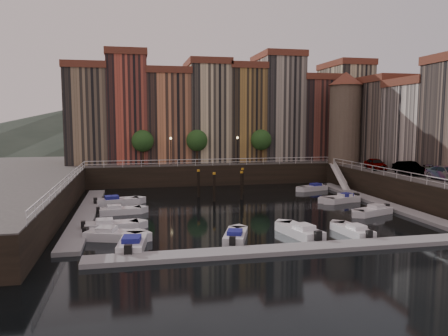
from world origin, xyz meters
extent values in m
plane|color=black|center=(0.00, 0.00, 0.00)|extent=(200.00, 200.00, 0.00)
cube|color=black|center=(0.00, 26.00, 1.50)|extent=(80.00, 20.00, 3.00)
cube|color=gray|center=(-16.20, -1.00, 0.17)|extent=(2.00, 28.00, 0.35)
cube|color=gray|center=(16.20, -1.00, 0.17)|extent=(2.00, 28.00, 0.35)
cube|color=gray|center=(0.00, -17.00, 0.17)|extent=(30.00, 2.00, 0.35)
cone|color=#2D382D|center=(-30.00, 110.00, 7.00)|extent=(80.00, 80.00, 14.00)
cone|color=#2D382D|center=(5.00, 110.00, 9.00)|extent=(100.00, 100.00, 18.00)
cone|color=#2D382D|center=(40.00, 110.00, 6.00)|extent=(70.00, 70.00, 12.00)
cube|color=#897457|center=(-18.00, 23.50, 10.00)|extent=(6.00, 10.00, 14.00)
cube|color=brown|center=(-18.00, 23.50, 17.50)|extent=(6.30, 10.30, 1.00)
cube|color=#BE4F3C|center=(-12.10, 23.50, 11.00)|extent=(5.80, 10.00, 16.00)
cube|color=brown|center=(-12.10, 23.50, 19.50)|extent=(6.10, 10.30, 1.00)
cube|color=tan|center=(-5.95, 23.50, 9.75)|extent=(6.50, 10.00, 13.50)
cube|color=brown|center=(-5.95, 23.50, 17.00)|extent=(6.80, 10.30, 1.00)
cube|color=beige|center=(0.40, 23.50, 10.50)|extent=(6.20, 10.00, 15.00)
cube|color=brown|center=(0.40, 23.50, 18.50)|extent=(6.50, 10.30, 1.00)
cube|color=#A67D3D|center=(6.30, 23.50, 10.25)|extent=(5.60, 10.00, 14.50)
cube|color=brown|center=(6.30, 23.50, 18.00)|extent=(5.90, 10.30, 1.00)
cube|color=#A99E8D|center=(12.30, 23.50, 11.25)|extent=(6.40, 10.00, 16.50)
cube|color=brown|center=(12.30, 23.50, 20.00)|extent=(6.70, 10.30, 1.00)
cube|color=brown|center=(18.50, 23.50, 9.50)|extent=(6.00, 10.00, 13.00)
cube|color=brown|center=(18.50, 23.50, 16.50)|extent=(6.30, 10.30, 1.00)
cube|color=#C4B790|center=(24.45, 23.50, 10.75)|extent=(5.90, 10.00, 15.50)
cube|color=brown|center=(24.45, 23.50, 19.00)|extent=(6.20, 10.30, 1.00)
cube|color=#706154|center=(26.50, 12.00, 9.00)|extent=(9.00, 8.00, 12.00)
cube|color=brown|center=(26.50, 12.00, 15.50)|extent=(9.30, 8.30, 1.00)
cube|color=beige|center=(26.50, 4.00, 8.50)|extent=(9.00, 8.00, 11.00)
cube|color=brown|center=(26.50, 4.00, 14.50)|extent=(9.30, 8.30, 1.00)
cylinder|color=#6B5B4C|center=(20.00, 14.50, 9.00)|extent=(4.60, 4.60, 12.00)
cone|color=brown|center=(20.00, 14.50, 15.80)|extent=(5.20, 5.20, 2.00)
cylinder|color=black|center=(-10.00, 18.20, 4.20)|extent=(0.30, 0.30, 2.40)
sphere|color=#1E4719|center=(-10.00, 18.20, 6.60)|extent=(3.20, 3.20, 3.20)
cylinder|color=black|center=(-2.00, 18.20, 4.20)|extent=(0.30, 0.30, 2.40)
sphere|color=#1E4719|center=(-2.00, 18.20, 6.60)|extent=(3.20, 3.20, 3.20)
cylinder|color=black|center=(8.00, 18.20, 4.20)|extent=(0.30, 0.30, 2.40)
sphere|color=#1E4719|center=(8.00, 18.20, 6.60)|extent=(3.20, 3.20, 3.20)
cylinder|color=black|center=(-6.00, 17.20, 5.00)|extent=(0.12, 0.12, 4.00)
sphere|color=#FFD88C|center=(-6.00, 17.20, 7.00)|extent=(0.36, 0.36, 0.36)
cylinder|color=black|center=(4.00, 17.20, 5.00)|extent=(0.12, 0.12, 4.00)
sphere|color=#FFD88C|center=(4.00, 17.20, 7.00)|extent=(0.36, 0.36, 0.36)
cube|color=white|center=(0.00, 16.00, 3.95)|extent=(36.00, 0.08, 0.08)
cube|color=white|center=(0.00, 16.00, 3.50)|extent=(36.00, 0.06, 0.06)
cube|color=white|center=(18.00, -1.00, 3.95)|extent=(0.08, 34.00, 0.08)
cube|color=white|center=(18.00, -1.00, 3.50)|extent=(0.06, 34.00, 0.06)
cube|color=white|center=(-18.00, -1.00, 3.95)|extent=(0.08, 34.00, 0.08)
cube|color=white|center=(-18.00, -1.00, 3.50)|extent=(0.06, 34.00, 0.06)
cube|color=white|center=(17.10, 10.00, 1.75)|extent=(2.78, 8.26, 2.81)
cube|color=white|center=(17.10, 10.00, 2.25)|extent=(1.93, 8.32, 3.65)
cylinder|color=black|center=(-2.06, 3.78, 1.50)|extent=(0.32, 0.32, 3.60)
cylinder|color=#C68417|center=(-2.06, 3.78, 3.35)|extent=(0.36, 0.36, 0.25)
cylinder|color=black|center=(-3.45, 7.05, 1.50)|extent=(0.32, 0.32, 3.60)
cylinder|color=#C68417|center=(-3.45, 7.05, 3.35)|extent=(0.36, 0.36, 0.25)
cylinder|color=black|center=(1.44, 4.35, 1.50)|extent=(0.32, 0.32, 3.60)
cylinder|color=#C68417|center=(1.44, 4.35, 3.35)|extent=(0.36, 0.36, 0.25)
cylinder|color=black|center=(2.42, 7.76, 1.50)|extent=(0.32, 0.32, 3.60)
cylinder|color=#C68417|center=(2.42, 7.76, 3.35)|extent=(0.36, 0.36, 0.25)
cube|color=silver|center=(-13.05, -11.09, 0.31)|extent=(4.92, 3.17, 0.78)
cube|color=silver|center=(-13.64, -10.88, 0.78)|extent=(1.79, 1.66, 0.52)
cube|color=black|center=(-15.32, -10.31, 0.57)|extent=(0.51, 0.61, 0.73)
cube|color=silver|center=(-13.37, -7.81, 0.31)|extent=(4.69, 2.11, 0.78)
cube|color=silver|center=(-13.99, -7.86, 0.78)|extent=(1.55, 1.35, 0.52)
cube|color=black|center=(-15.75, -8.00, 0.57)|extent=(0.40, 0.55, 0.73)
cube|color=silver|center=(-12.83, -1.17, 0.29)|extent=(4.38, 2.16, 0.72)
cube|color=silver|center=(-13.40, -1.25, 0.72)|extent=(1.48, 1.31, 0.48)
cube|color=black|center=(-15.01, -1.46, 0.53)|extent=(0.39, 0.52, 0.67)
cube|color=silver|center=(-13.24, 4.02, 0.32)|extent=(4.97, 2.67, 0.80)
cube|color=navy|center=(-13.88, 3.90, 0.80)|extent=(1.71, 1.54, 0.54)
cube|color=black|center=(-15.67, 3.56, 0.59)|extent=(0.47, 0.60, 0.75)
cube|color=silver|center=(12.43, -6.78, 0.30)|extent=(4.68, 3.12, 0.74)
cube|color=silver|center=(12.98, -6.57, 0.74)|extent=(1.72, 1.60, 0.50)
cube|color=black|center=(14.56, -5.97, 0.55)|extent=(0.50, 0.59, 0.69)
cube|color=silver|center=(12.68, 0.25, 0.30)|extent=(4.69, 3.10, 0.75)
cube|color=navy|center=(13.24, 0.45, 0.75)|extent=(1.72, 1.60, 0.50)
cube|color=black|center=(14.83, 1.04, 0.55)|extent=(0.50, 0.59, 0.70)
cube|color=silver|center=(12.50, 0.36, 0.30)|extent=(4.53, 2.15, 0.75)
cube|color=silver|center=(13.09, 0.42, 0.75)|extent=(1.51, 1.33, 0.50)
cube|color=black|center=(14.77, 0.60, 0.55)|extent=(0.40, 0.53, 0.70)
cube|color=silver|center=(12.70, 9.10, 0.28)|extent=(4.42, 2.70, 0.71)
cube|color=navy|center=(13.24, 9.26, 0.71)|extent=(1.58, 1.46, 0.47)
cube|color=black|center=(14.78, 9.71, 0.52)|extent=(0.45, 0.54, 0.66)
cube|color=silver|center=(-11.56, -13.81, 0.33)|extent=(2.43, 4.97, 0.81)
cube|color=navy|center=(-11.64, -14.45, 0.81)|extent=(1.48, 1.67, 0.54)
cube|color=black|center=(-11.87, -16.28, 0.60)|extent=(0.59, 0.44, 0.76)
cube|color=silver|center=(-3.45, -13.14, 0.28)|extent=(2.92, 4.48, 0.71)
cube|color=navy|center=(-3.64, -13.68, 0.71)|extent=(1.52, 1.63, 0.47)
cube|color=black|center=(-4.18, -15.20, 0.52)|extent=(0.56, 0.47, 0.66)
cube|color=silver|center=(2.09, -12.94, 0.33)|extent=(2.90, 5.11, 0.82)
cube|color=silver|center=(2.24, -13.58, 0.82)|extent=(1.62, 1.79, 0.55)
cube|color=black|center=(2.65, -15.39, 0.60)|extent=(0.62, 0.50, 0.77)
cube|color=silver|center=(6.61, -13.48, 0.29)|extent=(2.19, 4.45, 0.73)
cube|color=silver|center=(6.68, -14.06, 0.73)|extent=(1.33, 1.50, 0.49)
cube|color=black|center=(6.90, -15.69, 0.53)|extent=(0.53, 0.40, 0.68)
imported|color=gray|center=(20.05, 5.59, 3.75)|extent=(2.41, 4.64, 1.51)
imported|color=gray|center=(21.11, -0.09, 3.79)|extent=(1.73, 4.80, 1.57)
imported|color=gray|center=(21.96, -5.53, 3.77)|extent=(2.60, 5.46, 1.53)
camera|label=1|loc=(-11.38, -46.56, 9.60)|focal=35.00mm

